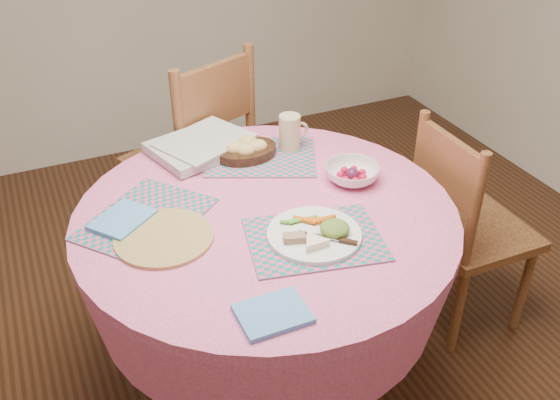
{
  "coord_description": "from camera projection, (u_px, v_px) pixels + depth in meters",
  "views": [
    {
      "loc": [
        -0.64,
        -1.53,
        1.87
      ],
      "look_at": [
        0.05,
        0.0,
        0.78
      ],
      "focal_mm": 40.0,
      "sensor_mm": 36.0,
      "label": 1
    }
  ],
  "objects": [
    {
      "name": "ground",
      "position": [
        268.0,
        371.0,
        2.41
      ],
      "size": [
        4.0,
        4.0,
        0.0
      ],
      "primitive_type": "plane",
      "color": "#331C0F",
      "rests_on": "ground"
    },
    {
      "name": "placemat_front",
      "position": [
        315.0,
        239.0,
        1.87
      ],
      "size": [
        0.45,
        0.38,
        0.01
      ],
      "primitive_type": "cube",
      "rotation": [
        0.0,
        0.0,
        -0.21
      ],
      "color": "#16737C",
      "rests_on": "dining_table"
    },
    {
      "name": "placemat_back",
      "position": [
        261.0,
        157.0,
        2.3
      ],
      "size": [
        0.49,
        0.44,
        0.01
      ],
      "primitive_type": "cube",
      "rotation": [
        0.0,
        0.0,
        -0.42
      ],
      "color": "#16737C",
      "rests_on": "dining_table"
    },
    {
      "name": "placemat_left",
      "position": [
        146.0,
        219.0,
        1.96
      ],
      "size": [
        0.5,
        0.49,
        0.01
      ],
      "primitive_type": "cube",
      "rotation": [
        0.0,
        0.0,
        0.68
      ],
      "color": "#16737C",
      "rests_on": "dining_table"
    },
    {
      "name": "bread_bowl",
      "position": [
        246.0,
        149.0,
        2.28
      ],
      "size": [
        0.23,
        0.23,
        0.08
      ],
      "color": "black",
      "rests_on": "placemat_back"
    },
    {
      "name": "napkin_near",
      "position": [
        273.0,
        314.0,
        1.6
      ],
      "size": [
        0.18,
        0.14,
        0.01
      ],
      "primitive_type": "cube",
      "rotation": [
        0.0,
        0.0,
        -0.0
      ],
      "color": "#5293D3",
      "rests_on": "dining_table"
    },
    {
      "name": "newspaper_stack",
      "position": [
        201.0,
        145.0,
        2.32
      ],
      "size": [
        0.42,
        0.36,
        0.04
      ],
      "rotation": [
        0.0,
        0.0,
        0.28
      ],
      "color": "silver",
      "rests_on": "dining_table"
    },
    {
      "name": "wicker_trivet",
      "position": [
        164.0,
        237.0,
        1.87
      ],
      "size": [
        0.3,
        0.3,
        0.01
      ],
      "primitive_type": "cylinder",
      "color": "olive",
      "rests_on": "dining_table"
    },
    {
      "name": "dining_table",
      "position": [
        267.0,
        259.0,
        2.11
      ],
      "size": [
        1.24,
        1.24,
        0.75
      ],
      "color": "pink",
      "rests_on": "ground"
    },
    {
      "name": "chair_right",
      "position": [
        464.0,
        225.0,
        2.42
      ],
      "size": [
        0.4,
        0.42,
        0.9
      ],
      "rotation": [
        0.0,
        0.0,
        1.56
      ],
      "color": "brown",
      "rests_on": "ground"
    },
    {
      "name": "napkin_far",
      "position": [
        123.0,
        220.0,
        1.94
      ],
      "size": [
        0.23,
        0.22,
        0.01
      ],
      "primitive_type": "cube",
      "rotation": [
        0.0,
        0.0,
        0.65
      ],
      "color": "#5293D3",
      "rests_on": "placemat_left"
    },
    {
      "name": "latte_mug",
      "position": [
        290.0,
        132.0,
        2.31
      ],
      "size": [
        0.12,
        0.08,
        0.14
      ],
      "color": "#C8B589",
      "rests_on": "placemat_back"
    },
    {
      "name": "chair_back",
      "position": [
        197.0,
        155.0,
        2.76
      ],
      "size": [
        0.61,
        0.6,
        1.02
      ],
      "rotation": [
        0.0,
        0.0,
        3.54
      ],
      "color": "brown",
      "rests_on": "ground"
    },
    {
      "name": "fruit_bowl",
      "position": [
        352.0,
        174.0,
        2.15
      ],
      "size": [
        0.23,
        0.23,
        0.06
      ],
      "rotation": [
        0.0,
        0.0,
        0.27
      ],
      "color": "white",
      "rests_on": "dining_table"
    },
    {
      "name": "dinner_plate",
      "position": [
        317.0,
        233.0,
        1.87
      ],
      "size": [
        0.29,
        0.29,
        0.05
      ],
      "rotation": [
        0.0,
        0.0,
        -0.31
      ],
      "color": "white",
      "rests_on": "placemat_front"
    }
  ]
}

